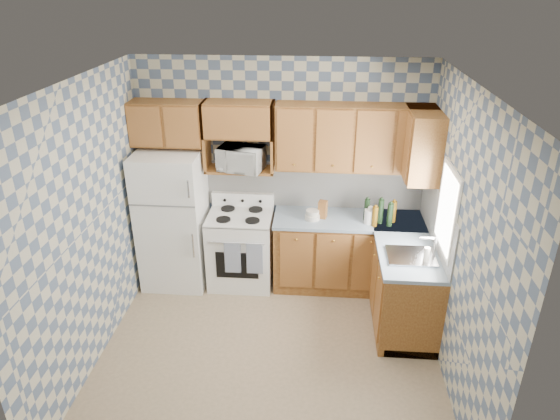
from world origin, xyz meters
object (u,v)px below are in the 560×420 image
object	(u,v)px
microwave	(241,159)
electric_kettle	(370,216)
refrigerator	(173,219)
stove_body	(241,249)

from	to	relation	value
microwave	electric_kettle	world-z (taller)	microwave
refrigerator	electric_kettle	size ratio (longest dim) A/B	10.10
stove_body	microwave	xyz separation A→B (m)	(0.02, 0.10, 1.14)
microwave	electric_kettle	xyz separation A→B (m)	(1.50, -0.19, -0.59)
refrigerator	stove_body	size ratio (longest dim) A/B	1.87
electric_kettle	stove_body	bearing A→B (deg)	176.46
refrigerator	stove_body	distance (m)	0.89
stove_body	microwave	world-z (taller)	microwave
stove_body	electric_kettle	world-z (taller)	electric_kettle
refrigerator	electric_kettle	bearing A→B (deg)	-1.69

